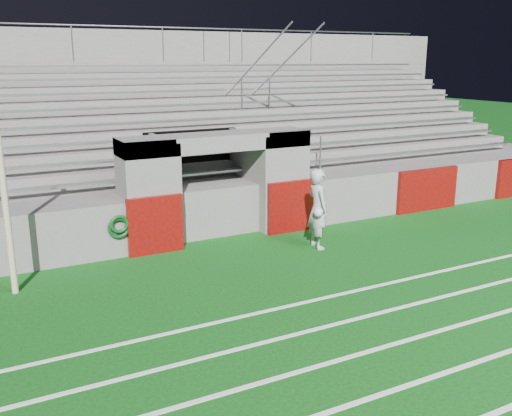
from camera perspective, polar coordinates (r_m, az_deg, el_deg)
ground at (r=11.60m, az=3.29°, el=-7.39°), size 90.00×90.00×0.00m
field_post at (r=11.50m, az=-23.74°, el=0.12°), size 0.12×0.12×3.42m
field_markings at (r=8.22m, az=22.53°, el=-18.52°), size 28.00×8.09×0.01m
stadium_structure at (r=18.27m, az=-9.64°, el=5.47°), size 26.00×8.48×5.42m
goalkeeper_with_ball at (r=13.43m, az=6.21°, el=-0.08°), size 0.56×0.78×1.90m
hose_coil at (r=12.98m, az=-13.53°, el=-1.81°), size 0.50×0.14×0.57m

